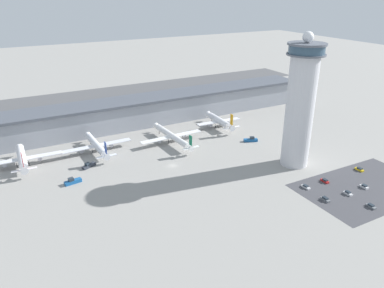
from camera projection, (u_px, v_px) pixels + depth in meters
ground_plane at (173, 166)px, 199.34m from camera, size 1000.00×1000.00×0.00m
terminal_building at (128, 113)px, 252.45m from camera, size 276.88×25.00×18.55m
runway_strip at (94, 95)px, 329.18m from camera, size 415.32×44.00×0.01m
control_tower at (300, 104)px, 188.84m from camera, size 18.80×18.80×68.97m
parking_lot_surface at (365, 187)px, 177.91m from camera, size 64.00×40.00×0.01m
airplane_gate_alpha at (22, 159)px, 196.64m from camera, size 40.90×33.14×13.82m
airplane_gate_bravo at (97, 145)px, 214.17m from camera, size 41.31×38.12×12.68m
airplane_gate_charlie at (172, 136)px, 227.15m from camera, size 40.68×45.49×12.02m
airplane_gate_delta at (219, 121)px, 251.72m from camera, size 31.69×33.21×13.92m
service_truck_catering at (251, 140)px, 230.37m from camera, size 8.67×5.39×3.11m
service_truck_fuel at (89, 166)px, 197.53m from camera, size 8.21×5.68×2.70m
service_truck_baggage at (73, 181)px, 181.12m from camera, size 8.44×3.84×3.13m
car_navy_sedan at (359, 169)px, 194.19m from camera, size 1.88×4.70×1.59m
car_red_hatchback at (348, 193)px, 171.79m from camera, size 1.84×4.27×1.56m
car_white_wagon at (325, 199)px, 166.86m from camera, size 1.93×4.69×1.59m
car_grey_coupe at (364, 187)px, 177.49m from camera, size 1.97×4.17×1.55m
car_blue_compact at (371, 206)px, 161.68m from camera, size 1.84×4.53×1.46m
car_green_van at (306, 187)px, 177.46m from camera, size 1.98×4.70×1.36m
car_yellow_taxi at (325, 181)px, 182.67m from camera, size 1.89×4.50×1.59m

